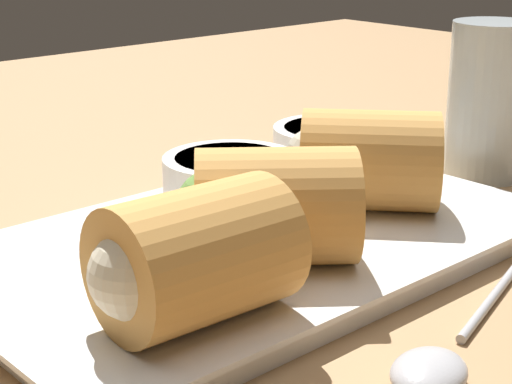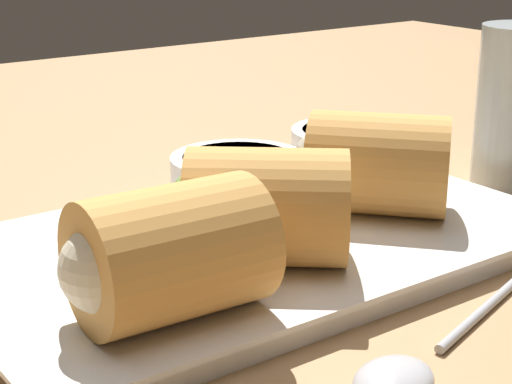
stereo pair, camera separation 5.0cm
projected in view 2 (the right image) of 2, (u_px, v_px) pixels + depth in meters
table_surface at (196, 273)px, 50.03cm from camera, size 180.00×140.00×2.00cm
serving_plate at (256, 244)px, 49.63cm from camera, size 35.02×20.86×1.50cm
roll_front_left at (257, 206)px, 44.39cm from camera, size 10.37×10.06×6.19cm
roll_front_right at (369, 163)px, 51.89cm from camera, size 10.15×10.34×6.19cm
roll_back_left at (160, 255)px, 38.15cm from camera, size 9.55×6.57×6.19cm
dipping_bowl_near at (239, 180)px, 52.92cm from camera, size 8.44×8.44×3.35cm
dipping_bowl_far at (352, 151)px, 59.30cm from camera, size 8.44×8.44×3.35cm
spoon at (406, 372)px, 36.19cm from camera, size 15.99×6.53×1.42cm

